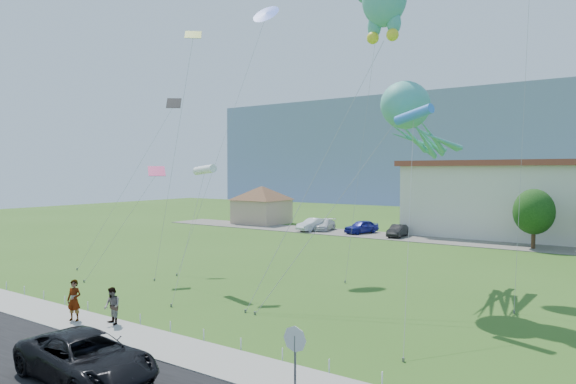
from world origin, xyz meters
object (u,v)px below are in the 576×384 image
(pedestrian_right, at_px, (112,306))
(parked_car_black, at_px, (398,231))
(parked_car_blue, at_px, (361,227))
(pavilion, at_px, (262,201))
(octopus_kite, at_px, (412,119))
(parked_car_white, at_px, (324,225))
(stop_sign, at_px, (295,347))
(suv, at_px, (86,357))
(pedestrian_left, at_px, (74,300))
(parked_car_silver, at_px, (313,225))

(pedestrian_right, height_order, parked_car_black, pedestrian_right)
(parked_car_blue, bearing_deg, pavilion, -171.07)
(octopus_kite, bearing_deg, parked_car_white, 129.74)
(pavilion, relative_size, stop_sign, 3.68)
(suv, relative_size, octopus_kite, 0.41)
(stop_sign, bearing_deg, suv, -160.80)
(pedestrian_left, height_order, parked_car_white, pedestrian_left)
(pedestrian_left, relative_size, pedestrian_right, 1.13)
(pavilion, distance_m, pedestrian_left, 45.61)
(parked_car_white, xyz_separation_m, parked_car_blue, (4.93, -0.12, 0.09))
(parked_car_silver, xyz_separation_m, parked_car_black, (10.33, 0.48, -0.08))
(parked_car_blue, bearing_deg, pedestrian_left, -65.85)
(parked_car_blue, bearing_deg, octopus_kite, -39.87)
(octopus_kite, bearing_deg, parked_car_silver, 132.37)
(pavilion, height_order, pedestrian_left, pavilion)
(suv, distance_m, pedestrian_right, 6.28)
(stop_sign, relative_size, parked_car_white, 0.56)
(pedestrian_left, bearing_deg, suv, -50.49)
(stop_sign, distance_m, octopus_kite, 18.09)
(suv, bearing_deg, pedestrian_right, 50.15)
(parked_car_black, bearing_deg, parked_car_blue, 166.86)
(parked_car_black, bearing_deg, octopus_kite, -71.58)
(pedestrian_left, xyz_separation_m, parked_car_silver, (-9.88, 37.19, -0.27))
(suv, relative_size, parked_car_white, 1.28)
(parked_car_black, bearing_deg, stop_sign, -77.44)
(pedestrian_left, bearing_deg, pedestrian_right, -2.74)
(parked_car_silver, relative_size, parked_car_black, 1.12)
(parked_car_white, distance_m, octopus_kite, 32.38)
(parked_car_blue, bearing_deg, suv, -57.85)
(pavilion, bearing_deg, suv, -59.10)
(stop_sign, relative_size, suv, 0.44)
(stop_sign, xyz_separation_m, parked_car_silver, (-23.17, 38.56, -1.09))
(stop_sign, bearing_deg, octopus_kite, 98.98)
(pedestrian_right, relative_size, parked_car_blue, 0.39)
(pavilion, bearing_deg, parked_car_blue, -9.07)
(parked_car_white, relative_size, octopus_kite, 0.32)
(pavilion, xyz_separation_m, suv, (26.68, -44.58, -2.18))
(parked_car_white, xyz_separation_m, parked_car_black, (9.49, -0.72, 0.00))
(pedestrian_left, bearing_deg, parked_car_blue, 75.75)
(pedestrian_right, xyz_separation_m, parked_car_silver, (-11.85, 36.56, -0.16))
(parked_car_black, xyz_separation_m, octopus_kite, (10.32, -23.11, 9.38))
(parked_car_black, bearing_deg, suv, -87.37)
(parked_car_black, bearing_deg, parked_car_white, 170.01)
(suv, height_order, parked_car_white, suv)
(suv, relative_size, parked_car_blue, 1.32)
(parked_car_blue, relative_size, octopus_kite, 0.31)
(pedestrian_right, relative_size, parked_car_black, 0.43)
(pavilion, xyz_separation_m, parked_car_silver, (10.33, -3.65, -2.24))
(stop_sign, distance_m, pedestrian_left, 13.38)
(parked_car_black, distance_m, octopus_kite, 26.99)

